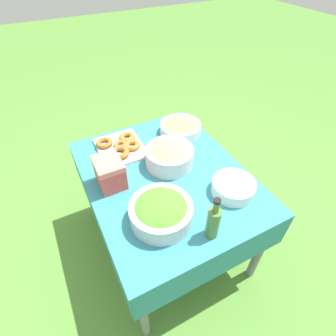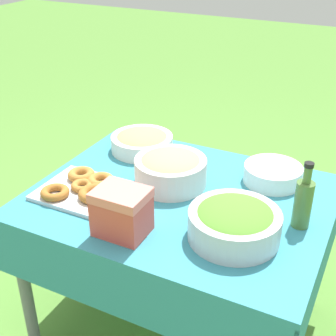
{
  "view_description": "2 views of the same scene",
  "coord_description": "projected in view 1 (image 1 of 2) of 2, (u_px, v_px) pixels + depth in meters",
  "views": [
    {
      "loc": [
        0.98,
        -0.49,
        1.75
      ],
      "look_at": [
        -0.01,
        0.02,
        0.71
      ],
      "focal_mm": 28.0,
      "sensor_mm": 36.0,
      "label": 1
    },
    {
      "loc": [
        0.65,
        -1.4,
        1.64
      ],
      "look_at": [
        -0.06,
        0.01,
        0.78
      ],
      "focal_mm": 50.0,
      "sensor_mm": 36.0,
      "label": 2
    }
  ],
  "objects": [
    {
      "name": "ground_plane",
      "position": [
        166.0,
        238.0,
        2.0
      ],
      "size": [
        14.0,
        14.0,
        0.0
      ],
      "primitive_type": "plane",
      "color": "#568C38"
    },
    {
      "name": "picnic_table",
      "position": [
        166.0,
        186.0,
        1.6
      ],
      "size": [
        1.13,
        0.89,
        0.68
      ],
      "color": "teal",
      "rests_on": "ground_plane"
    },
    {
      "name": "salad_bowl",
      "position": [
        161.0,
        211.0,
        1.26
      ],
      "size": [
        0.31,
        0.31,
        0.12
      ],
      "color": "silver",
      "rests_on": "picnic_table"
    },
    {
      "name": "pasta_bowl",
      "position": [
        169.0,
        155.0,
        1.56
      ],
      "size": [
        0.29,
        0.29,
        0.13
      ],
      "color": "silver",
      "rests_on": "picnic_table"
    },
    {
      "name": "donut_platter",
      "position": [
        121.0,
        146.0,
        1.69
      ],
      "size": [
        0.33,
        0.29,
        0.05
      ],
      "color": "silver",
      "rests_on": "picnic_table"
    },
    {
      "name": "plate_stack",
      "position": [
        233.0,
        187.0,
        1.41
      ],
      "size": [
        0.23,
        0.23,
        0.07
      ],
      "color": "white",
      "rests_on": "picnic_table"
    },
    {
      "name": "olive_oil_bottle",
      "position": [
        213.0,
        222.0,
        1.17
      ],
      "size": [
        0.06,
        0.06,
        0.25
      ],
      "color": "#4C7238",
      "rests_on": "picnic_table"
    },
    {
      "name": "bread_bowl",
      "position": [
        180.0,
        127.0,
        1.81
      ],
      "size": [
        0.28,
        0.28,
        0.09
      ],
      "color": "white",
      "rests_on": "picnic_table"
    },
    {
      "name": "cooler_box",
      "position": [
        110.0,
        173.0,
        1.42
      ],
      "size": [
        0.18,
        0.14,
        0.17
      ],
      "color": "#E04C42",
      "rests_on": "picnic_table"
    }
  ]
}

